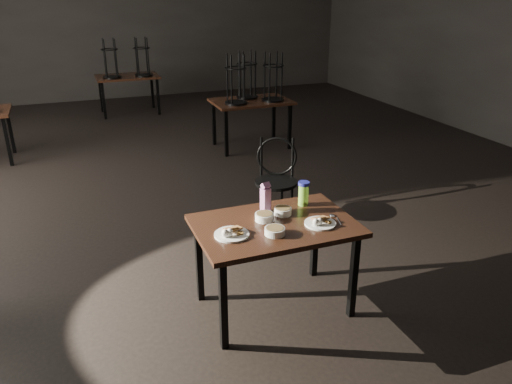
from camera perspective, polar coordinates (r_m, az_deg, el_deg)
name	(u,v)px	position (r m, az deg, el deg)	size (l,w,h in m)	color
main_table	(275,233)	(3.79, 2.18, -4.66)	(1.20, 0.80, 0.75)	black
plate_left	(231,233)	(3.57, -2.82, -4.67)	(0.25, 0.25, 0.08)	white
plate_right	(320,222)	(3.76, 7.35, -3.41)	(0.24, 0.24, 0.08)	white
bowl_near	(264,217)	(3.79, 0.96, -2.83)	(0.14, 0.14, 0.06)	white
bowl_far	(283,211)	(3.89, 3.08, -2.16)	(0.14, 0.14, 0.05)	white
bowl_big	(275,231)	(3.59, 2.16, -4.46)	(0.15, 0.15, 0.05)	white
juice_carton	(266,199)	(3.89, 1.10, -0.76)	(0.08, 0.08, 0.25)	#961B72
water_bottle	(304,193)	(4.04, 5.45, -0.14)	(0.12, 0.12, 0.20)	#94E342
spoon	(333,216)	(3.90, 8.81, -2.76)	(0.06, 0.20, 0.01)	silver
bentwood_chair	(276,175)	(5.26, 2.34, 1.97)	(0.50, 0.50, 0.94)	black
bg_table_right	(251,99)	(7.85, -0.52, 10.62)	(1.20, 0.80, 1.48)	black
bg_table_far	(127,76)	(10.36, -14.48, 12.73)	(1.20, 0.80, 1.48)	black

